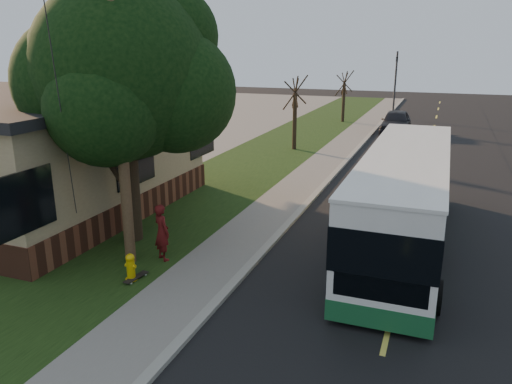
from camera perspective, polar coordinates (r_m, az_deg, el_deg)
ground at (r=12.58m, az=-3.96°, el=-12.12°), size 120.00×120.00×0.00m
road at (r=20.89m, az=17.95°, el=-1.05°), size 8.00×80.00×0.01m
curb at (r=21.39m, az=7.24°, el=0.19°), size 0.25×80.00×0.12m
sidewalk at (r=21.63m, az=4.67°, el=0.40°), size 2.00×80.00×0.08m
grass_verge at (r=22.81m, az=-3.80°, el=1.26°), size 5.00×80.00×0.07m
building_lot at (r=28.36m, az=-22.55°, el=3.01°), size 15.00×80.00×0.04m
fire_hydrant at (r=13.58m, az=-14.13°, el=-8.31°), size 0.32×0.32×0.74m
utility_pole at (r=13.67m, az=-15.46°, el=10.10°), size 2.86×3.21×9.07m
leafy_tree at (r=15.47m, az=-14.63°, el=12.84°), size 6.30×6.00×7.80m
bare_tree_near at (r=29.43m, az=4.46°, el=8.90°), size 1.38×1.21×4.31m
bare_tree_far at (r=40.93m, az=9.99°, el=10.62°), size 1.38×1.21×4.03m
traffic_signal at (r=44.29m, az=15.64°, el=12.21°), size 0.18×0.22×5.50m
transit_bus at (r=15.80m, az=16.60°, el=-0.51°), size 2.52×10.94×2.96m
skateboarder at (r=14.45m, az=-10.70°, el=-4.54°), size 0.72×0.65×1.66m
skateboard_main at (r=13.70m, az=-13.55°, el=-9.46°), size 0.30×0.82×0.08m
dumpster at (r=18.81m, az=-23.46°, el=-1.36°), size 1.52×1.24×1.29m
distant_car at (r=36.65m, az=15.69°, el=7.73°), size 2.01×4.82×1.63m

